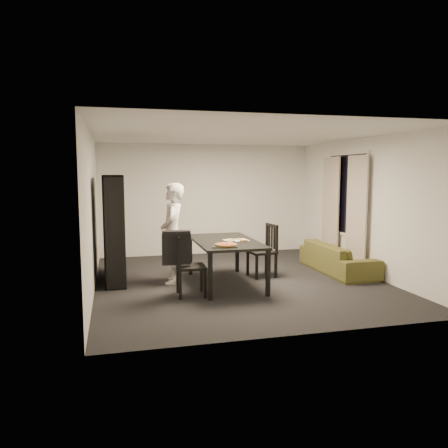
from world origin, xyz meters
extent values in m
cube|color=black|center=(0.00, 0.00, 0.00)|extent=(5.00, 5.50, 0.01)
cube|color=white|center=(0.00, 0.00, 2.60)|extent=(5.00, 5.50, 0.01)
cube|color=white|center=(0.00, 2.75, 1.30)|extent=(5.00, 0.01, 2.60)
cube|color=white|center=(0.00, -2.75, 1.30)|extent=(5.00, 0.01, 2.60)
cube|color=white|center=(-2.50, 0.00, 1.30)|extent=(0.01, 5.50, 2.60)
cube|color=white|center=(2.50, 0.00, 1.30)|extent=(0.01, 5.50, 2.60)
cube|color=black|center=(2.48, 0.60, 1.50)|extent=(0.02, 1.40, 1.60)
cube|color=white|center=(2.48, 0.60, 1.50)|extent=(0.03, 1.52, 1.72)
cube|color=#B8AB9D|center=(2.40, 0.08, 1.15)|extent=(0.03, 0.70, 2.25)
cube|color=#B8AB9D|center=(2.40, 1.12, 1.15)|extent=(0.03, 0.70, 2.25)
cube|color=black|center=(-2.16, 0.60, 0.95)|extent=(0.35, 1.50, 1.90)
cube|color=black|center=(-0.29, -0.20, 0.76)|extent=(1.04, 1.86, 0.04)
cube|color=black|center=(-0.76, -1.08, 0.37)|extent=(0.06, 0.06, 0.74)
cube|color=black|center=(0.17, -1.08, 0.37)|extent=(0.06, 0.06, 0.74)
cube|color=black|center=(-0.76, 0.68, 0.37)|extent=(0.06, 0.06, 0.74)
cube|color=black|center=(0.17, 0.68, 0.37)|extent=(0.06, 0.06, 0.74)
cube|color=black|center=(-1.00, -0.75, 0.46)|extent=(0.47, 0.47, 0.04)
cube|color=black|center=(-1.20, -0.74, 0.72)|extent=(0.07, 0.45, 0.48)
cube|color=black|center=(-1.20, -0.74, 0.94)|extent=(0.05, 0.43, 0.05)
cube|color=black|center=(-0.81, -0.95, 0.22)|extent=(0.04, 0.04, 0.44)
cube|color=black|center=(-0.79, -0.57, 0.22)|extent=(0.04, 0.04, 0.44)
cube|color=black|center=(-1.20, -0.93, 0.22)|extent=(0.04, 0.04, 0.44)
cube|color=black|center=(-1.18, -0.55, 0.22)|extent=(0.04, 0.04, 0.44)
cube|color=black|center=(0.51, 0.18, 0.47)|extent=(0.51, 0.51, 0.04)
cube|color=black|center=(0.71, 0.21, 0.74)|extent=(0.10, 0.46, 0.49)
cube|color=black|center=(0.71, 0.21, 0.96)|extent=(0.09, 0.44, 0.05)
cube|color=black|center=(0.29, 0.35, 0.22)|extent=(0.04, 0.04, 0.45)
cube|color=black|center=(0.34, -0.04, 0.22)|extent=(0.04, 0.04, 0.45)
cube|color=black|center=(0.68, 0.40, 0.22)|extent=(0.04, 0.04, 0.45)
cube|color=black|center=(0.73, 0.01, 0.22)|extent=(0.04, 0.04, 0.45)
cube|color=black|center=(-1.22, -0.74, 0.75)|extent=(0.45, 0.11, 0.48)
cube|color=black|center=(-1.22, -0.74, 1.02)|extent=(0.44, 0.21, 0.05)
imported|color=silver|center=(-1.16, 0.15, 0.88)|extent=(0.56, 0.73, 1.76)
cube|color=black|center=(-0.46, -0.80, 0.78)|extent=(0.45, 0.39, 0.01)
cylinder|color=olive|center=(-0.44, -0.79, 0.80)|extent=(0.35, 0.35, 0.02)
cylinder|color=#C07031|center=(-0.44, -0.79, 0.82)|extent=(0.31, 0.31, 0.01)
cube|color=white|center=(-0.12, -0.26, 0.78)|extent=(0.44, 0.35, 0.01)
imported|color=#44411B|center=(2.08, 0.17, 0.28)|extent=(0.76, 1.94, 0.57)
camera|label=1|loc=(-2.16, -7.43, 1.95)|focal=35.00mm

